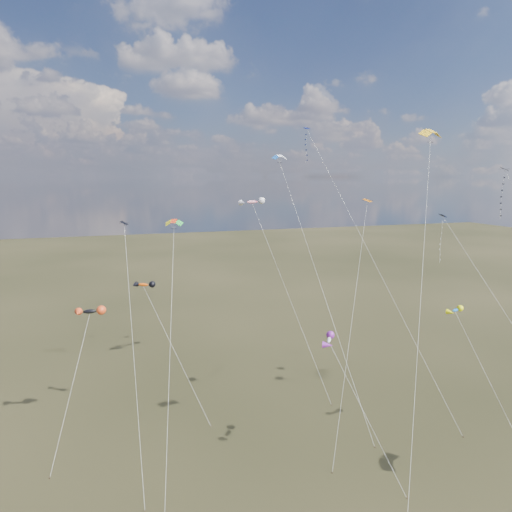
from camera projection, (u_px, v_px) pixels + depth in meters
name	position (u px, v px, depth m)	size (l,w,h in m)	color
ground	(320.00, 507.00, 39.25)	(400.00, 400.00, 0.00)	black
diamond_black_high	(511.00, 206.00, 51.94)	(6.59, 18.44, 29.14)	black
diamond_navy_tall	(316.00, 162.00, 65.17)	(8.14, 26.81, 35.18)	#09114B
diamond_black_mid	(130.00, 301.00, 44.31)	(0.94, 13.53, 23.57)	black
diamond_navy_right	(447.00, 247.00, 57.87)	(6.58, 18.27, 23.40)	#0C1448
diamond_orange_center	(359.00, 263.00, 50.71)	(10.45, 12.34, 25.52)	#C45F06
parafoil_yellow	(431.00, 133.00, 43.43)	(12.42, 15.13, 32.97)	gold
parafoil_blue_white	(281.00, 158.00, 62.35)	(3.74, 22.73, 31.42)	#1754AD
parafoil_tricolor	(174.00, 224.00, 48.15)	(4.40, 14.53, 23.91)	yellow
novelty_black_orange	(90.00, 312.00, 51.81)	(5.45, 11.29, 13.55)	black
novelty_orange_black	(144.00, 285.00, 54.58)	(7.72, 8.84, 15.78)	#E9500A
novelty_white_purple	(329.00, 340.00, 45.48)	(4.71, 10.31, 12.48)	silver
novelty_redwhite_stripe	(253.00, 202.00, 66.84)	(7.04, 18.05, 25.02)	red
novelty_blue_yellow	(456.00, 311.00, 49.16)	(4.60, 8.42, 14.26)	#1159B2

